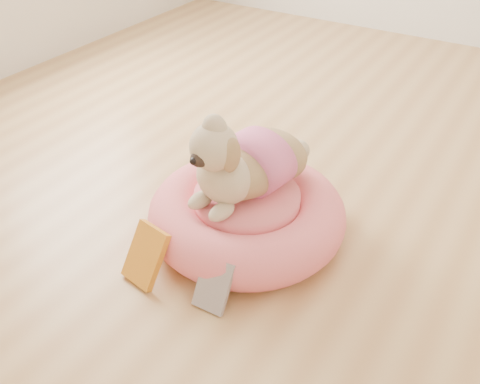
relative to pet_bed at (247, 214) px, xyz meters
The scene contains 5 objects.
floor 0.41m from the pet_bed, 102.27° to the left, with size 4.50×4.50×0.00m, color tan.
pet_bed is the anchor object (origin of this frame).
dog 0.29m from the pet_bed, behind, with size 0.35×0.52×0.38m, color brown, non-canonical shape.
book_yellow 0.43m from the pet_bed, 114.57° to the right, with size 0.14×0.03×0.21m, color yellow.
book_white 0.38m from the pet_bed, 75.67° to the right, with size 0.12×0.02×0.18m, color white.
Camera 1 is at (0.91, -1.79, 1.34)m, focal length 40.00 mm.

